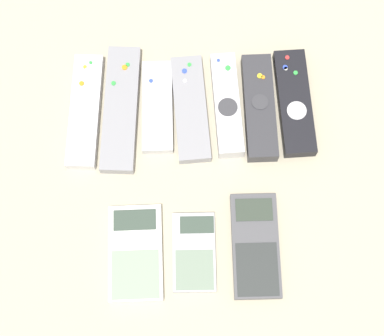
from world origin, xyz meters
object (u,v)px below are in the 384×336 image
object	(u,v)px
remote_5	(259,107)
calculator_2	(255,246)
calculator_1	(197,252)
remote_2	(157,107)
remote_4	(227,105)
calculator_0	(136,253)
remote_6	(294,103)
remote_3	(193,109)
remote_1	(121,109)
remote_0	(85,111)

from	to	relation	value
remote_5	calculator_2	world-z (taller)	remote_5
calculator_1	calculator_2	size ratio (longest dim) A/B	0.75
calculator_1	remote_2	bearing A→B (deg)	104.25
remote_4	calculator_0	xyz separation A→B (m)	(-0.15, -0.23, -0.01)
remote_5	remote_6	bearing A→B (deg)	6.84
remote_3	remote_4	distance (m)	0.05
remote_5	calculator_0	world-z (taller)	remote_5
remote_1	calculator_1	bearing A→B (deg)	-60.29
remote_1	remote_2	bearing A→B (deg)	5.90
remote_4	calculator_2	xyz separation A→B (m)	(0.03, -0.23, -0.01)
remote_2	remote_4	world-z (taller)	remote_4
remote_2	remote_3	distance (m)	0.06
remote_3	remote_4	xyz separation A→B (m)	(0.05, 0.00, 0.00)
remote_1	calculator_1	world-z (taller)	remote_1
remote_4	calculator_0	bearing A→B (deg)	-124.83
calculator_0	remote_0	bearing A→B (deg)	108.66
remote_1	remote_5	world-z (taller)	remote_5
calculator_0	remote_4	bearing A→B (deg)	57.25
calculator_2	remote_4	bearing A→B (deg)	98.69
remote_1	remote_4	size ratio (longest dim) A/B	1.25
remote_0	calculator_0	size ratio (longest dim) A/B	1.33
remote_0	remote_1	xyz separation A→B (m)	(0.06, 0.00, 0.00)
remote_5	calculator_1	world-z (taller)	remote_5
calculator_0	calculator_2	xyz separation A→B (m)	(0.18, 0.01, -0.00)
remote_5	remote_2	bearing A→B (deg)	176.67
remote_4	remote_6	size ratio (longest dim) A/B	0.96
remote_1	calculator_2	world-z (taller)	remote_1
remote_6	calculator_1	xyz separation A→B (m)	(-0.16, -0.24, -0.00)
remote_1	remote_4	bearing A→B (deg)	3.43
remote_2	calculator_0	xyz separation A→B (m)	(-0.03, -0.24, -0.00)
remote_1	remote_6	world-z (taller)	remote_6
remote_1	remote_6	xyz separation A→B (m)	(0.28, 0.00, 0.00)
calculator_2	remote_6	bearing A→B (deg)	72.07
remote_0	remote_5	distance (m)	0.28
remote_1	remote_3	xyz separation A→B (m)	(0.12, -0.00, -0.00)
calculator_1	calculator_0	bearing A→B (deg)	-180.00
remote_0	remote_2	size ratio (longest dim) A/B	1.25
remote_0	remote_4	bearing A→B (deg)	3.78
remote_3	remote_0	bearing A→B (deg)	176.30
remote_4	calculator_1	distance (m)	0.24
remote_4	calculator_1	world-z (taller)	remote_4
remote_0	calculator_0	world-z (taller)	remote_0
remote_0	remote_2	distance (m)	0.12
remote_0	remote_1	distance (m)	0.06
remote_2	calculator_2	size ratio (longest dim) A/B	0.97
remote_6	calculator_1	world-z (taller)	remote_6
remote_3	remote_6	size ratio (longest dim) A/B	1.01
remote_1	remote_3	size ratio (longest dim) A/B	1.19
remote_1	remote_2	xyz separation A→B (m)	(0.06, 0.00, -0.00)
remote_0	remote_3	distance (m)	0.17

